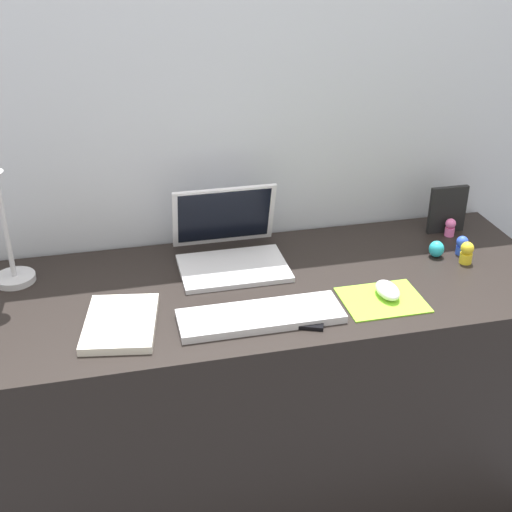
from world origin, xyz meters
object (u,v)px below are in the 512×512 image
notebook_pad (121,323)px  picture_frame (447,210)px  toy_figurine_cyan (436,249)px  toy_figurine_blue (462,245)px  keyboard (261,316)px  desk_lamp (4,232)px  toy_figurine_yellow (467,252)px  laptop (229,244)px  cell_phone (312,315)px  toy_figurine_pink (450,227)px  mouse (388,290)px

notebook_pad → picture_frame: picture_frame is taller
notebook_pad → toy_figurine_cyan: (0.92, 0.16, 0.01)m
toy_figurine_blue → keyboard: bearing=-162.3°
desk_lamp → toy_figurine_yellow: desk_lamp is taller
laptop → toy_figurine_yellow: size_ratio=4.60×
cell_phone → toy_figurine_pink: 0.65m
toy_figurine_yellow → keyboard: bearing=-166.3°
toy_figurine_cyan → toy_figurine_yellow: (0.07, -0.05, 0.01)m
desk_lamp → toy_figurine_blue: bearing=-4.4°
notebook_pad → toy_figurine_cyan: bearing=19.9°
mouse → toy_figurine_pink: bearing=42.1°
notebook_pad → toy_figurine_cyan: toy_figurine_cyan is taller
toy_figurine_blue → toy_figurine_yellow: (-0.01, -0.05, 0.00)m
toy_figurine_pink → mouse: bearing=-137.9°
keyboard → toy_figurine_yellow: toy_figurine_yellow is taller
laptop → desk_lamp: 0.60m
cell_phone → picture_frame: bearing=55.4°
laptop → picture_frame: laptop is taller
laptop → keyboard: 0.33m
desk_lamp → toy_figurine_pink: desk_lamp is taller
keyboard → picture_frame: picture_frame is taller
picture_frame → cell_phone: bearing=-145.8°
keyboard → mouse: size_ratio=4.27×
desk_lamp → notebook_pad: 0.40m
mouse → toy_figurine_yellow: bearing=23.4°
mouse → cell_phone: 0.23m
notebook_pad → toy_figurine_pink: toy_figurine_pink is taller
desk_lamp → toy_figurine_cyan: desk_lamp is taller
toy_figurine_yellow → desk_lamp: bearing=173.2°
picture_frame → toy_figurine_pink: 0.05m
notebook_pad → toy_figurine_pink: size_ratio=4.21×
keyboard → picture_frame: (0.68, 0.36, 0.06)m
cell_phone → desk_lamp: desk_lamp is taller
notebook_pad → picture_frame: 1.07m
laptop → toy_figurine_blue: size_ratio=5.25×
notebook_pad → toy_figurine_yellow: bearing=16.1°
toy_figurine_pink → keyboard: bearing=-154.1°
notebook_pad → toy_figurine_pink: (1.02, 0.28, 0.02)m
toy_figurine_blue → cell_phone: bearing=-156.9°
desk_lamp → toy_figurine_yellow: (1.25, -0.15, -0.13)m
laptop → toy_figurine_pink: size_ratio=5.26×
picture_frame → toy_figurine_blue: bearing=-99.4°
cell_phone → mouse: bearing=32.7°
cell_phone → notebook_pad: notebook_pad is taller
cell_phone → desk_lamp: 0.82m
desk_lamp → picture_frame: size_ratio=2.36×
desk_lamp → keyboard: bearing=-26.8°
toy_figurine_blue → mouse: bearing=-149.6°
desk_lamp → toy_figurine_cyan: bearing=-4.6°
laptop → picture_frame: bearing=3.1°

